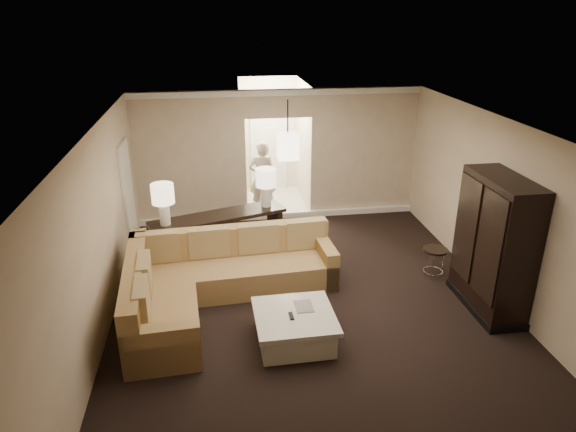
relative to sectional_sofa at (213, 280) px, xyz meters
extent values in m
plane|color=black|center=(1.49, -0.65, -0.39)|extent=(8.00, 8.00, 0.00)
cube|color=beige|center=(1.49, 3.35, 1.01)|extent=(6.00, 0.04, 2.80)
cube|color=beige|center=(-1.51, -0.65, 1.01)|extent=(0.04, 8.00, 2.80)
cube|color=beige|center=(4.49, -0.65, 1.01)|extent=(0.04, 8.00, 2.80)
cube|color=white|center=(1.49, -0.65, 2.41)|extent=(6.00, 8.00, 0.02)
cube|color=white|center=(1.49, 3.30, 2.34)|extent=(6.00, 0.10, 0.12)
cube|color=white|center=(1.49, 3.30, -0.33)|extent=(6.00, 0.10, 0.12)
cube|color=white|center=(-1.48, 2.15, 0.66)|extent=(0.05, 0.90, 2.10)
cube|color=beige|center=(1.49, 4.35, -0.39)|extent=(1.40, 2.00, 0.01)
cube|color=#F0DEC5|center=(0.79, 4.35, 1.01)|extent=(0.04, 2.00, 2.80)
cube|color=#F0DEC5|center=(2.19, 4.35, 1.01)|extent=(0.04, 2.00, 2.80)
cube|color=#F0DEC5|center=(1.49, 5.35, 1.01)|extent=(1.40, 0.04, 2.80)
cube|color=white|center=(1.49, 5.32, 0.66)|extent=(0.90, 0.05, 2.10)
cube|color=brown|center=(0.37, 0.38, -0.16)|extent=(3.33, 1.19, 0.46)
cube|color=brown|center=(-0.70, -0.95, -0.16)|extent=(1.08, 1.59, 0.46)
cube|color=brown|center=(0.35, 0.74, 0.32)|extent=(3.29, 0.47, 0.50)
cube|color=brown|center=(-1.09, -0.42, 0.32)|extent=(0.43, 2.63, 0.50)
cube|color=brown|center=(1.90, 0.48, -0.05)|extent=(0.28, 0.99, 0.68)
cube|color=brown|center=(-0.66, -1.60, -0.05)|extent=(0.99, 0.28, 0.68)
cube|color=tan|center=(-0.85, 0.61, 0.34)|extent=(0.69, 0.22, 0.50)
cube|color=tan|center=(-0.03, 0.66, 0.34)|extent=(0.69, 0.22, 0.50)
cube|color=tan|center=(0.79, 0.71, 0.34)|extent=(0.69, 0.22, 0.50)
cube|color=tan|center=(1.60, 0.76, 0.34)|extent=(0.69, 0.22, 0.50)
cube|color=tan|center=(-0.97, -0.31, 0.34)|extent=(0.22, 0.67, 0.50)
cube|color=tan|center=(-0.92, -1.07, 0.34)|extent=(0.22, 0.67, 0.50)
cube|color=beige|center=(1.10, -1.20, -0.21)|extent=(1.00, 1.00, 0.37)
cube|color=beige|center=(1.10, -1.20, 0.01)|extent=(1.11, 1.11, 0.07)
cube|color=black|center=(1.05, -1.25, 0.06)|extent=(0.06, 0.18, 0.02)
cube|color=#BEB3A6|center=(1.26, -1.03, 0.05)|extent=(0.25, 0.33, 0.01)
cube|color=black|center=(0.15, 1.35, 0.51)|extent=(2.47, 1.30, 0.07)
cube|color=black|center=(-0.90, 0.99, 0.05)|extent=(0.24, 0.50, 0.88)
cube|color=black|center=(1.19, 1.70, 0.05)|extent=(0.24, 0.50, 0.88)
cube|color=black|center=(0.15, 1.35, -0.26)|extent=(2.35, 1.22, 0.04)
cube|color=black|center=(4.19, -0.75, 0.66)|extent=(0.58, 1.41, 2.11)
cube|color=black|center=(3.89, -1.10, 0.81)|extent=(0.03, 0.62, 1.61)
cube|color=black|center=(3.89, -0.40, 0.81)|extent=(0.03, 0.62, 1.61)
cube|color=black|center=(4.19, -0.75, -0.34)|extent=(0.62, 1.47, 0.10)
cylinder|color=black|center=(3.77, 0.29, 0.11)|extent=(0.41, 0.41, 0.04)
torus|color=silver|center=(3.77, 0.29, -0.30)|extent=(0.34, 0.34, 0.02)
cylinder|color=silver|center=(3.93, 0.29, -0.15)|extent=(0.02, 0.02, 0.49)
cylinder|color=silver|center=(3.70, 0.43, -0.15)|extent=(0.02, 0.02, 0.49)
cylinder|color=silver|center=(3.69, 0.15, -0.15)|extent=(0.02, 0.02, 0.49)
cylinder|color=white|center=(-0.74, 1.04, 0.74)|extent=(0.18, 0.18, 0.39)
cylinder|color=#FAE0BB|center=(-0.74, 1.04, 1.10)|extent=(0.37, 0.37, 0.33)
cylinder|color=white|center=(1.03, 1.65, 0.74)|extent=(0.18, 0.18, 0.39)
cylinder|color=#FAE0BB|center=(1.03, 1.65, 1.10)|extent=(0.37, 0.37, 0.33)
cylinder|color=black|center=(1.49, 2.05, 2.11)|extent=(0.02, 0.02, 0.60)
cube|color=beige|center=(1.49, 2.05, 1.56)|extent=(0.38, 0.38, 0.48)
imported|color=beige|center=(1.16, 3.65, 0.52)|extent=(0.68, 0.46, 1.83)
camera|label=1|loc=(0.14, -7.10, 3.96)|focal=32.00mm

